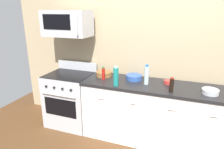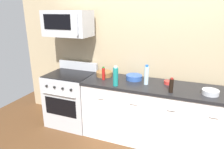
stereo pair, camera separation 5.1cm
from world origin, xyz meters
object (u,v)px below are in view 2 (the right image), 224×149
range_oven (71,98)px  bottle_water_clear (146,75)px  microwave (68,23)px  bowl_red_small (168,82)px  bowl_blue_mixing (134,77)px  bottle_soy_sauce_dark (171,86)px  bowl_steel_prep (210,92)px  bottle_sparkling_teal (116,76)px  bottle_hot_sauce_red (103,74)px  bowl_wooden_salad (104,74)px

range_oven → bottle_water_clear: bearing=-1.0°
microwave → bottle_water_clear: bearing=-2.9°
range_oven → bottle_water_clear: bottle_water_clear is taller
bowl_red_small → range_oven: bearing=-176.3°
bowl_blue_mixing → microwave: bearing=-176.2°
bottle_soy_sauce_dark → bottle_water_clear: bearing=153.9°
bowl_red_small → bowl_steel_prep: bearing=-19.7°
bottle_sparkling_teal → bottle_hot_sauce_red: bearing=146.4°
microwave → bowl_wooden_salad: size_ratio=2.83×
microwave → bowl_wooden_salad: microwave is taller
microwave → bowl_wooden_salad: 0.99m
bottle_hot_sauce_red → bowl_steel_prep: size_ratio=0.99×
range_oven → bowl_red_small: size_ratio=8.87×
bottle_soy_sauce_dark → bowl_red_small: (-0.07, 0.31, -0.07)m
bottle_hot_sauce_red → range_oven: bearing=174.8°
bottle_hot_sauce_red → bottle_sparkling_teal: (0.26, -0.18, 0.04)m
microwave → range_oven: bearing=-90.3°
bottle_sparkling_teal → bowl_wooden_salad: size_ratio=1.11×
bottle_water_clear → bottle_soy_sauce_dark: bearing=-26.1°
microwave → bottle_sparkling_teal: bearing=-16.9°
range_oven → bottle_water_clear: (1.31, -0.02, 0.59)m
bottle_sparkling_teal → microwave: bearing=163.1°
bottle_water_clear → bottle_soy_sauce_dark: 0.41m
bottle_sparkling_teal → bowl_blue_mixing: size_ratio=1.17×
bowl_blue_mixing → bowl_wooden_salad: (-0.50, -0.00, 0.00)m
bottle_water_clear → microwave: bearing=177.1°
bowl_blue_mixing → bowl_red_small: bearing=-1.3°
bowl_blue_mixing → bowl_wooden_salad: bearing=-179.8°
microwave → bottle_hot_sauce_red: 0.99m
bowl_steel_prep → bowl_wooden_salad: size_ratio=0.79×
bowl_red_small → bowl_steel_prep: bowl_steel_prep is taller
bowl_red_small → bowl_wooden_salad: bearing=179.4°
bowl_steel_prep → bottle_water_clear: bearing=175.4°
bottle_sparkling_teal → range_oven: bearing=165.7°
bowl_blue_mixing → bowl_steel_prep: 1.08m
bottle_soy_sauce_dark → microwave: bearing=171.6°
microwave → bowl_red_small: bearing=2.1°
bowl_blue_mixing → bowl_steel_prep: bearing=-11.0°
bottle_sparkling_teal → bowl_red_small: size_ratio=2.41×
range_oven → bottle_water_clear: 1.44m
bottle_hot_sauce_red → bottle_sparkling_teal: size_ratio=0.71×
range_oven → bowl_wooden_salad: 0.78m
bottle_sparkling_teal → bottle_soy_sauce_dark: bearing=2.4°
bowl_wooden_salad → range_oven: bearing=-168.9°
bowl_blue_mixing → bowl_steel_prep: bowl_blue_mixing is taller
bowl_red_small → bowl_wooden_salad: bowl_wooden_salad is taller
bowl_red_small → bowl_wooden_salad: 1.02m
bottle_soy_sauce_dark → bottle_sparkling_teal: bearing=-177.6°
bottle_water_clear → bowl_steel_prep: 0.85m
bottle_water_clear → bowl_steel_prep: size_ratio=1.41×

